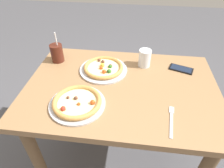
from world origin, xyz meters
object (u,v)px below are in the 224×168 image
fork (171,120)px  cell_phone (181,69)px  drink_cup_colored (57,53)px  pizza_near (77,102)px  water_cup_clear (145,58)px  pizza_far (104,68)px

fork → cell_phone: (0.11, 0.45, 0.00)m
cell_phone → fork: bearing=-103.7°
drink_cup_colored → fork: (0.73, -0.45, -0.06)m
fork → cell_phone: 0.46m
pizza_near → drink_cup_colored: bearing=121.2°
water_cup_clear → cell_phone: (0.24, -0.02, -0.06)m
drink_cup_colored → cell_phone: size_ratio=1.30×
cell_phone → pizza_near: bearing=-145.6°
pizza_near → fork: 0.49m
drink_cup_colored → fork: 0.86m
pizza_near → fork: size_ratio=1.47×
pizza_near → cell_phone: bearing=34.4°
water_cup_clear → fork: water_cup_clear is taller
drink_cup_colored → water_cup_clear: 0.60m
drink_cup_colored → cell_phone: 0.84m
water_cup_clear → cell_phone: water_cup_clear is taller
pizza_far → pizza_near: bearing=-104.7°
pizza_far → fork: bearing=-43.3°
drink_cup_colored → pizza_near: bearing=-58.8°
pizza_near → pizza_far: size_ratio=0.96×
pizza_near → drink_cup_colored: (-0.25, 0.41, 0.04)m
water_cup_clear → cell_phone: 0.25m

